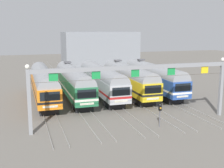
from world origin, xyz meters
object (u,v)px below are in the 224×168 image
at_px(commuter_train_stainless, 102,80).
at_px(commuter_train_blue, 153,77).
at_px(commuter_train_green, 73,81).
at_px(commuter_train_yellow, 128,78).
at_px(catenary_gantry, 135,76).
at_px(commuter_train_orange, 44,83).
at_px(yard_signal_mast, 160,111).

relative_size(commuter_train_stainless, commuter_train_blue, 1.00).
bearing_deg(commuter_train_green, commuter_train_yellow, 0.00).
height_order(commuter_train_green, catenary_gantry, catenary_gantry).
bearing_deg(commuter_train_yellow, commuter_train_stainless, -179.94).
relative_size(commuter_train_green, commuter_train_blue, 1.00).
xyz_separation_m(commuter_train_stainless, commuter_train_yellow, (4.30, 0.00, 0.00)).
xyz_separation_m(commuter_train_blue, catenary_gantry, (-8.61, -13.50, 2.58)).
relative_size(commuter_train_stainless, commuter_train_yellow, 1.00).
distance_m(commuter_train_orange, yard_signal_mast, 18.71).
xyz_separation_m(commuter_train_green, commuter_train_yellow, (8.61, 0.00, 0.00)).
bearing_deg(commuter_train_green, catenary_gantry, -72.32).
bearing_deg(commuter_train_orange, commuter_train_green, 0.06).
relative_size(commuter_train_green, commuter_train_yellow, 1.00).
height_order(catenary_gantry, yard_signal_mast, catenary_gantry).
bearing_deg(commuter_train_stainless, commuter_train_yellow, 0.06).
xyz_separation_m(commuter_train_stainless, catenary_gantry, (0.00, -13.49, 2.58)).
relative_size(commuter_train_green, catenary_gantry, 0.80).
height_order(commuter_train_orange, commuter_train_stainless, same).
bearing_deg(yard_signal_mast, commuter_train_yellow, 81.98).
xyz_separation_m(commuter_train_orange, catenary_gantry, (8.61, -13.49, 2.58)).
relative_size(commuter_train_orange, commuter_train_green, 1.00).
bearing_deg(commuter_train_blue, commuter_train_green, 180.00).
distance_m(commuter_train_orange, commuter_train_blue, 17.22).
relative_size(commuter_train_orange, catenary_gantry, 0.80).
bearing_deg(commuter_train_blue, commuter_train_orange, -179.99).
bearing_deg(commuter_train_blue, yard_signal_mast, -112.90).
xyz_separation_m(commuter_train_yellow, yard_signal_mast, (-2.15, -15.28, -0.97)).
distance_m(commuter_train_yellow, commuter_train_blue, 4.30).
distance_m(commuter_train_orange, catenary_gantry, 16.21).
bearing_deg(catenary_gantry, commuter_train_stainless, 90.00).
distance_m(commuter_train_yellow, yard_signal_mast, 15.46).
xyz_separation_m(commuter_train_yellow, catenary_gantry, (-4.30, -13.50, 2.58)).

